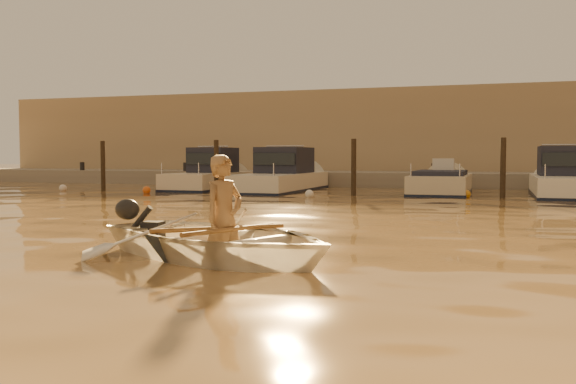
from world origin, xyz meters
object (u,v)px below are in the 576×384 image
(moored_boat_4, at_px, (566,178))
(person, at_px, (224,218))
(dinghy, at_px, (219,239))
(moored_boat_2, at_px, (279,175))
(waterfront_building, at_px, (409,138))
(moored_boat_1, at_px, (208,174))
(moored_boat_3, at_px, (441,187))

(moored_boat_4, bearing_deg, person, -109.21)
(dinghy, height_order, moored_boat_2, moored_boat_2)
(dinghy, xyz_separation_m, waterfront_building, (-1.08, 27.48, 2.13))
(moored_boat_1, distance_m, moored_boat_2, 3.16)
(person, height_order, moored_boat_4, moored_boat_4)
(moored_boat_4, bearing_deg, dinghy, -109.54)
(moored_boat_2, bearing_deg, moored_boat_1, 180.00)
(moored_boat_1, distance_m, waterfront_building, 13.10)
(moored_boat_2, height_order, moored_boat_4, same)
(moored_boat_1, relative_size, moored_boat_3, 1.02)
(moored_boat_3, distance_m, moored_boat_4, 4.31)
(moored_boat_2, relative_size, waterfront_building, 0.17)
(dinghy, height_order, person, person)
(dinghy, height_order, moored_boat_4, moored_boat_4)
(dinghy, relative_size, moored_boat_3, 0.65)
(moored_boat_3, bearing_deg, moored_boat_2, 180.00)
(moored_boat_3, relative_size, moored_boat_4, 0.86)
(person, distance_m, moored_boat_1, 18.38)
(person, height_order, moored_boat_1, moored_boat_1)
(dinghy, bearing_deg, moored_boat_1, 49.04)
(dinghy, relative_size, moored_boat_4, 0.56)
(moored_boat_1, bearing_deg, moored_boat_3, 0.00)
(moored_boat_3, bearing_deg, person, -95.07)
(person, bearing_deg, moored_boat_4, 4.03)
(moored_boat_3, xyz_separation_m, waterfront_building, (-2.63, 11.00, 2.17))
(dinghy, relative_size, moored_boat_1, 0.64)
(moored_boat_1, distance_m, moored_boat_3, 9.53)
(moored_boat_2, relative_size, moored_boat_4, 1.12)
(dinghy, xyz_separation_m, moored_boat_1, (-7.97, 16.48, 0.35))
(moored_boat_2, bearing_deg, dinghy, -73.75)
(dinghy, relative_size, waterfront_building, 0.08)
(moored_boat_3, height_order, moored_boat_4, moored_boat_4)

